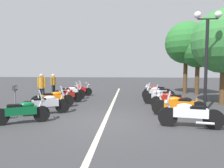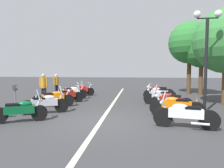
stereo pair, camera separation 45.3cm
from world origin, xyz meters
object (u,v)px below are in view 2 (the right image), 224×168
object	(u,v)px
motorcycle_left_row_4	(72,92)
motorcycle_right_row_2	(170,100)
bystander_0	(56,83)
roadside_tree_2	(190,43)
motorcycle_left_row_1	(45,103)
parking_meter	(15,94)
motorcycle_right_row_1	(176,106)
bystander_1	(44,85)
motorcycle_right_row_0	(185,114)
traffic_cone_0	(197,104)
motorcycle_right_row_4	(159,93)
roadside_tree_1	(202,50)
motorcycle_left_row_0	(21,110)
motorcycle_right_row_3	(161,96)
motorcycle_left_row_2	(54,98)
motorcycle_left_row_3	(67,95)
motorcycle_left_row_5	(80,90)
street_lamp_twin_globe	(207,43)
motorcycle_right_row_5	(159,91)

from	to	relation	value
motorcycle_left_row_4	motorcycle_right_row_2	distance (m)	6.49
bystander_0	roadside_tree_2	distance (m)	10.88
motorcycle_left_row_1	parking_meter	distance (m)	1.33
motorcycle_right_row_1	bystander_1	xyz separation A→B (m)	(2.83, 7.17, 0.54)
motorcycle_right_row_0	traffic_cone_0	distance (m)	3.46
motorcycle_right_row_4	bystander_1	bearing A→B (deg)	27.10
roadside_tree_2	roadside_tree_1	bearing A→B (deg)	-130.52
bystander_1	motorcycle_left_row_0	bearing A→B (deg)	22.07
roadside_tree_1	roadside_tree_2	world-z (taller)	roadside_tree_2
motorcycle_right_row_3	roadside_tree_2	distance (m)	7.03
roadside_tree_1	roadside_tree_2	distance (m)	1.13
roadside_tree_2	motorcycle_left_row_2	bearing A→B (deg)	127.85
motorcycle_left_row_0	motorcycle_right_row_1	size ratio (longest dim) A/B	0.84
motorcycle_left_row_0	roadside_tree_1	distance (m)	13.25
motorcycle_right_row_4	roadside_tree_1	xyz separation A→B (m)	(3.23, -3.49, 3.00)
motorcycle_left_row_3	motorcycle_right_row_2	bearing A→B (deg)	-40.12
motorcycle_left_row_2	motorcycle_left_row_4	size ratio (longest dim) A/B	1.06
motorcycle_right_row_0	bystander_0	world-z (taller)	bystander_0
motorcycle_left_row_1	motorcycle_left_row_0	bearing A→B (deg)	-126.62
motorcycle_left_row_0	motorcycle_left_row_4	bearing A→B (deg)	63.39
motorcycle_left_row_1	bystander_1	bearing A→B (deg)	90.12
motorcycle_left_row_5	motorcycle_right_row_0	distance (m)	9.28
motorcycle_left_row_5	motorcycle_right_row_1	bearing A→B (deg)	-68.12
motorcycle_right_row_3	street_lamp_twin_globe	bearing A→B (deg)	147.39
motorcycle_left_row_4	traffic_cone_0	size ratio (longest dim) A/B	3.22
motorcycle_right_row_4	motorcycle_right_row_5	size ratio (longest dim) A/B	1.04
roadside_tree_1	motorcycle_left_row_5	bearing A→B (deg)	101.08
motorcycle_left_row_0	motorcycle_right_row_1	bearing A→B (deg)	-11.43
motorcycle_left_row_2	bystander_0	size ratio (longest dim) A/B	1.30
motorcycle_left_row_3	roadside_tree_1	size ratio (longest dim) A/B	0.39
bystander_0	motorcycle_right_row_5	bearing A→B (deg)	-164.39
traffic_cone_0	bystander_0	xyz separation A→B (m)	(4.13, 8.87, 0.66)
motorcycle_left_row_1	motorcycle_right_row_3	xyz separation A→B (m)	(2.85, -5.40, -0.01)
motorcycle_left_row_2	traffic_cone_0	world-z (taller)	motorcycle_left_row_2
motorcycle_left_row_3	bystander_1	xyz separation A→B (m)	(-0.00, 1.44, 0.55)
motorcycle_right_row_0	motorcycle_right_row_5	world-z (taller)	motorcycle_right_row_0
traffic_cone_0	roadside_tree_1	size ratio (longest dim) A/B	0.13
motorcycle_left_row_1	roadside_tree_1	distance (m)	12.10
motorcycle_left_row_4	bystander_0	size ratio (longest dim) A/B	1.22
bystander_0	roadside_tree_1	xyz separation A→B (m)	(1.76, -10.87, 2.52)
motorcycle_left_row_2	street_lamp_twin_globe	size ratio (longest dim) A/B	0.46
street_lamp_twin_globe	roadside_tree_2	size ratio (longest dim) A/B	0.80
motorcycle_right_row_3	motorcycle_right_row_1	bearing A→B (deg)	107.29
motorcycle_left_row_3	motorcycle_left_row_5	distance (m)	2.88
motorcycle_right_row_2	motorcycle_right_row_5	xyz separation A→B (m)	(4.23, 0.05, -0.01)
motorcycle_left_row_4	motorcycle_right_row_5	distance (m)	6.03
motorcycle_right_row_4	bystander_1	distance (m)	7.13
motorcycle_left_row_4	street_lamp_twin_globe	world-z (taller)	street_lamp_twin_globe
motorcycle_left_row_1	motorcycle_left_row_5	size ratio (longest dim) A/B	0.96
motorcycle_right_row_3	motorcycle_left_row_2	bearing A→B (deg)	24.45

